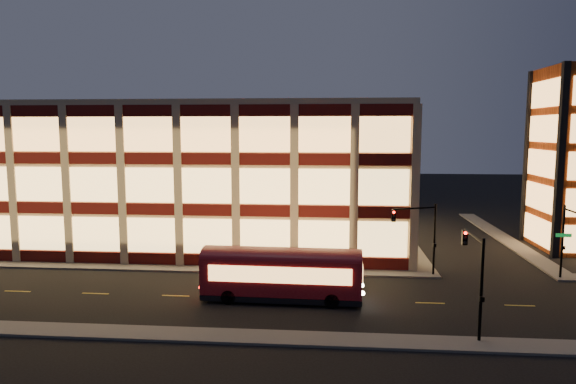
{
  "coord_description": "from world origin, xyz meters",
  "views": [
    {
      "loc": [
        15.16,
        -40.94,
        11.94
      ],
      "look_at": [
        10.93,
        8.0,
        5.92
      ],
      "focal_mm": 32.0,
      "sensor_mm": 36.0,
      "label": 1
    }
  ],
  "objects": [
    {
      "name": "sidewalk_office_east",
      "position": [
        23.0,
        17.0,
        0.07
      ],
      "size": [
        2.0,
        30.0,
        0.15
      ],
      "primitive_type": "cube",
      "color": "#514F4C",
      "rests_on": "ground"
    },
    {
      "name": "sidewalk_near",
      "position": [
        0.0,
        -13.0,
        0.07
      ],
      "size": [
        100.0,
        2.0,
        0.15
      ],
      "primitive_type": "cube",
      "color": "#514F4C",
      "rests_on": "ground"
    },
    {
      "name": "sidewalk_tower_west",
      "position": [
        34.0,
        17.0,
        0.07
      ],
      "size": [
        2.0,
        30.0,
        0.15
      ],
      "primitive_type": "cube",
      "color": "#514F4C",
      "rests_on": "ground"
    },
    {
      "name": "traffic_signal_near",
      "position": [
        23.5,
        -11.03,
        4.13
      ],
      "size": [
        0.32,
        4.45,
        6.0
      ],
      "color": "black",
      "rests_on": "ground"
    },
    {
      "name": "sidewalk_office_south",
      "position": [
        -3.0,
        1.0,
        0.07
      ],
      "size": [
        54.0,
        2.0,
        0.15
      ],
      "primitive_type": "cube",
      "color": "#514F4C",
      "rests_on": "ground"
    },
    {
      "name": "ground",
      "position": [
        0.0,
        0.0,
        0.0
      ],
      "size": [
        200.0,
        200.0,
        0.0
      ],
      "primitive_type": "plane",
      "color": "black",
      "rests_on": "ground"
    },
    {
      "name": "traffic_signal_far",
      "position": [
        22.21,
        0.24,
        4.11
      ],
      "size": [
        3.79,
        1.87,
        6.0
      ],
      "color": "black",
      "rests_on": "ground"
    },
    {
      "name": "traffic_signal_right",
      "position": [
        33.5,
        -0.62,
        4.1
      ],
      "size": [
        1.2,
        4.37,
        6.0
      ],
      "color": "black",
      "rests_on": "ground"
    },
    {
      "name": "office_building",
      "position": [
        -2.91,
        16.91,
        7.25
      ],
      "size": [
        50.45,
        30.45,
        14.5
      ],
      "color": "tan",
      "rests_on": "ground"
    },
    {
      "name": "trolley_bus",
      "position": [
        11.73,
        -6.25,
        2.08
      ],
      "size": [
        11.15,
        3.17,
        3.75
      ],
      "rotation": [
        0.0,
        0.0,
        -0.03
      ],
      "color": "maroon",
      "rests_on": "ground"
    }
  ]
}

